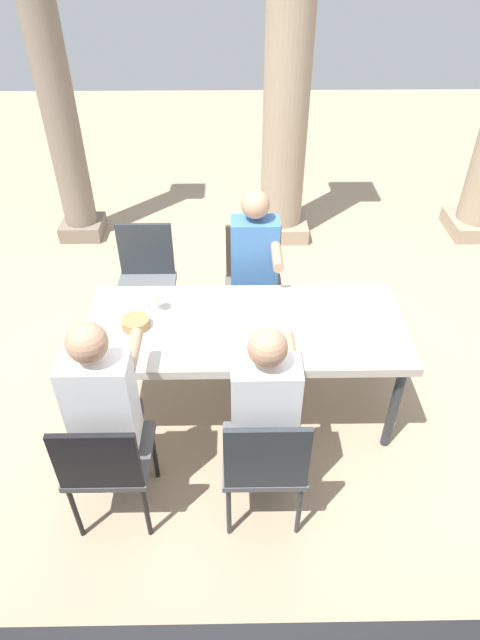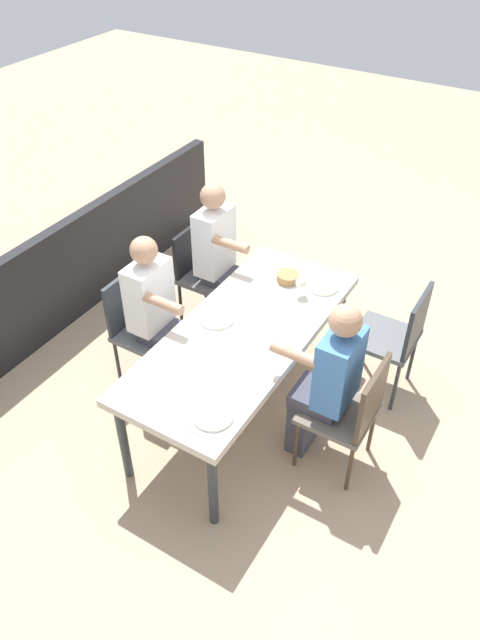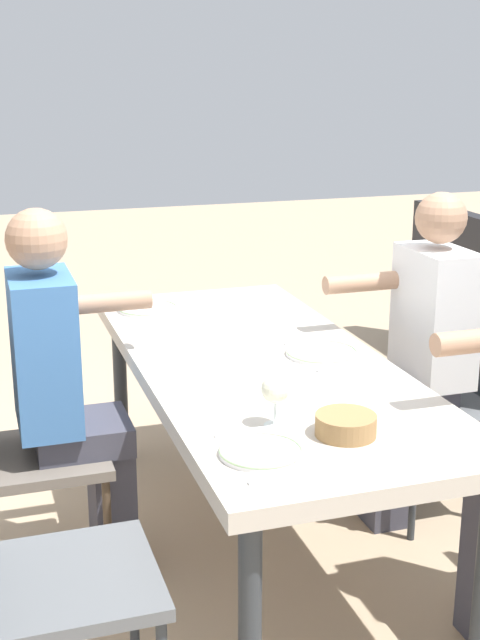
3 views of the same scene
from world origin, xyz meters
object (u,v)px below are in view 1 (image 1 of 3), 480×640
Objects in this scene: stone_column_near at (54,88)px; bread_basket at (135,323)px; dining_table at (245,332)px; diner_guest_third at (264,411)px; chair_west_north at (146,276)px; plate_1 at (244,347)px; chair_mid_south at (264,459)px; diner_woman_green at (108,409)px; chair_west_south at (106,461)px; stone_column_centre at (287,94)px; plate_0 at (134,300)px; plate_2 at (357,299)px; chair_mid_north at (253,278)px; diner_man_white at (255,272)px; wine_glass_0 at (157,297)px.

stone_column_near reaches higher than bread_basket.
diner_guest_third reaches higher than dining_table.
plate_1 is at bearing -55.72° from chair_west_north.
chair_mid_south is 1.15m from bread_basket.
chair_west_south is at bearing -90.91° from diner_woman_green.
plate_1 is (-0.10, 0.43, 0.07)m from diner_guest_third.
chair_west_south is 3.58m from stone_column_near.
stone_column_centre reaches higher than bread_basket.
stone_column_centre is at bearing 62.78° from plate_0.
chair_mid_north is at bearing 137.74° from plate_2.
dining_table is 1.54× the size of diner_man_white.
plate_2 is at bearing 31.66° from plate_1.
wine_glass_0 is 0.90× the size of bread_basket.
diner_woman_green is at bearing -149.46° from plate_1.
stone_column_near reaches higher than plate_1.
stone_column_near reaches higher than diner_guest_third.
diner_guest_third is 3.25m from stone_column_centre.
plate_1 is at bearing -95.23° from chair_mid_north.
plate_0 is (-0.80, 1.09, 0.24)m from chair_mid_south.
chair_mid_south is 4.00× the size of plate_0.
diner_man_white is at bearing 83.51° from plate_1.
stone_column_centre is at bearing 54.54° from chair_west_north.
bread_basket is (0.07, -0.86, 0.23)m from chair_west_north.
stone_column_near is 12.31× the size of plate_2.
bread_basket is at bearing -131.34° from chair_mid_north.
diner_woman_green is (-0.74, -0.65, 0.02)m from dining_table.
diner_woman_green is 1.02× the size of diner_man_white.
wine_glass_0 is (-0.55, 0.15, 0.17)m from dining_table.
diner_woman_green is 1.03× the size of diner_guest_third.
diner_guest_third is at bearing -76.97° from plate_1.
plate_1 is at bearing -33.70° from plate_0.
plate_0 is 0.85m from plate_1.
chair_mid_south is at bearing -90.11° from diner_man_white.
chair_mid_south is 1.22m from wine_glass_0.
diner_guest_third reaches higher than chair_west_north.
chair_west_north is at bearing 118.86° from diner_guest_third.
dining_table is 0.68× the size of stone_column_centre.
chair_west_south is 0.26m from diner_woman_green.
stone_column_near is 11.90× the size of plate_1.
wine_glass_0 is (0.19, 0.98, 0.34)m from chair_west_south.
chair_mid_north is at bearing -101.97° from stone_column_centre.
diner_guest_third reaches higher than bread_basket.
dining_table is 2.63m from stone_column_centre.
stone_column_near is at bearing 123.84° from dining_table.
stone_column_near is at bearing 133.81° from diner_man_white.
bread_basket reaches higher than plate_1.
stone_column_near is (-0.93, 3.32, 0.97)m from chair_west_south.
plate_2 is (0.66, 1.08, 0.24)m from chair_mid_south.
chair_mid_south is 3.64× the size of plate_2.
chair_mid_north is 0.69× the size of diner_woman_green.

